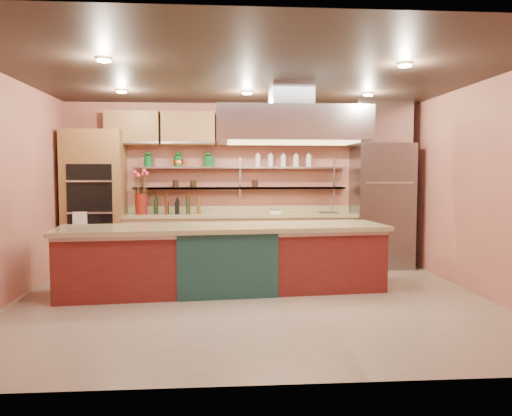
{
  "coord_description": "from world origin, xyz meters",
  "views": [
    {
      "loc": [
        -0.42,
        -6.16,
        1.6
      ],
      "look_at": [
        0.12,
        1.0,
        1.1
      ],
      "focal_mm": 35.0,
      "sensor_mm": 36.0,
      "label": 1
    }
  ],
  "objects": [
    {
      "name": "wall_front",
      "position": [
        0.0,
        -2.5,
        1.4
      ],
      "size": [
        6.0,
        0.04,
        2.8
      ],
      "primitive_type": "cube",
      "color": "#AD6352",
      "rests_on": "floor"
    },
    {
      "name": "green_canister",
      "position": [
        -0.56,
        2.37,
        1.8
      ],
      "size": [
        0.17,
        0.17,
        0.18
      ],
      "primitive_type": "cylinder",
      "rotation": [
        0.0,
        0.0,
        -0.15
      ],
      "color": "#104B1D",
      "rests_on": "wall_shelf_upper"
    },
    {
      "name": "oil_bottle_cluster",
      "position": [
        -1.11,
        2.15,
        1.06
      ],
      "size": [
        0.85,
        0.4,
        0.26
      ],
      "primitive_type": "cube",
      "rotation": [
        0.0,
        0.0,
        -0.2
      ],
      "color": "black",
      "rests_on": "back_counter"
    },
    {
      "name": "kitchen_scale",
      "position": [
        0.53,
        2.15,
        0.98
      ],
      "size": [
        0.19,
        0.15,
        0.1
      ],
      "primitive_type": "cube",
      "rotation": [
        0.0,
        0.0,
        -0.12
      ],
      "color": "silver",
      "rests_on": "back_counter"
    },
    {
      "name": "back_counter",
      "position": [
        -0.05,
        2.2,
        0.47
      ],
      "size": [
        3.84,
        0.64,
        0.93
      ],
      "primitive_type": "cube",
      "color": "tan",
      "rests_on": "floor"
    },
    {
      "name": "ceiling_downlights",
      "position": [
        0.0,
        0.2,
        2.77
      ],
      "size": [
        4.0,
        2.8,
        0.02
      ],
      "primitive_type": "cube",
      "color": "#FFE5A5",
      "rests_on": "ceiling"
    },
    {
      "name": "flower_vase",
      "position": [
        -1.7,
        2.15,
        1.1
      ],
      "size": [
        0.22,
        0.22,
        0.34
      ],
      "primitive_type": "cylinder",
      "rotation": [
        0.0,
        0.0,
        0.17
      ],
      "color": "maroon",
      "rests_on": "back_counter"
    },
    {
      "name": "floor",
      "position": [
        0.0,
        0.0,
        -0.01
      ],
      "size": [
        6.0,
        5.0,
        0.02
      ],
      "primitive_type": "cube",
      "color": "gray",
      "rests_on": "ground"
    },
    {
      "name": "wall_back",
      "position": [
        0.0,
        2.5,
        1.4
      ],
      "size": [
        6.0,
        0.04,
        2.8
      ],
      "primitive_type": "cube",
      "color": "#AD6352",
      "rests_on": "floor"
    },
    {
      "name": "copper_kettle",
      "position": [
        -1.09,
        2.37,
        1.78
      ],
      "size": [
        0.2,
        0.2,
        0.13
      ],
      "primitive_type": "ellipsoid",
      "rotation": [
        0.0,
        0.0,
        -0.23
      ],
      "color": "orange",
      "rests_on": "wall_shelf_upper"
    },
    {
      "name": "bar_faucet",
      "position": [
        1.51,
        2.25,
        1.05
      ],
      "size": [
        0.03,
        0.03,
        0.24
      ],
      "primitive_type": "cylinder",
      "rotation": [
        0.0,
        0.0,
        -0.0
      ],
      "color": "white",
      "rests_on": "back_counter"
    },
    {
      "name": "ceiling",
      "position": [
        0.0,
        0.0,
        2.8
      ],
      "size": [
        6.0,
        5.0,
        0.02
      ],
      "primitive_type": "cube",
      "color": "black",
      "rests_on": "wall_back"
    },
    {
      "name": "wall_left",
      "position": [
        -3.0,
        0.0,
        1.4
      ],
      "size": [
        0.04,
        5.0,
        2.8
      ],
      "primitive_type": "cube",
      "color": "#AD6352",
      "rests_on": "floor"
    },
    {
      "name": "island",
      "position": [
        -0.35,
        0.56,
        0.45
      ],
      "size": [
        4.36,
        1.31,
        0.9
      ],
      "primitive_type": "cube",
      "rotation": [
        0.0,
        0.0,
        0.09
      ],
      "color": "maroon",
      "rests_on": "floor"
    },
    {
      "name": "wall_shelf_upper",
      "position": [
        -0.05,
        2.37,
        1.7
      ],
      "size": [
        3.6,
        0.26,
        0.03
      ],
      "primitive_type": "cube",
      "color": "#B2B5B9",
      "rests_on": "wall_back"
    },
    {
      "name": "wall_shelf_lower",
      "position": [
        -0.05,
        2.37,
        1.35
      ],
      "size": [
        3.6,
        0.26,
        0.03
      ],
      "primitive_type": "cube",
      "color": "#B2B5B9",
      "rests_on": "wall_back"
    },
    {
      "name": "oven_stack",
      "position": [
        -2.45,
        2.18,
        1.15
      ],
      "size": [
        0.95,
        0.64,
        2.3
      ],
      "primitive_type": "cube",
      "color": "brown",
      "rests_on": "floor"
    },
    {
      "name": "upper_cabinets",
      "position": [
        0.0,
        2.32,
        2.35
      ],
      "size": [
        4.6,
        0.36,
        0.55
      ],
      "primitive_type": "cube",
      "color": "brown",
      "rests_on": "wall_back"
    },
    {
      "name": "range_hood",
      "position": [
        0.55,
        0.56,
        2.25
      ],
      "size": [
        2.0,
        1.0,
        0.45
      ],
      "primitive_type": "cube",
      "color": "#B2B5B9",
      "rests_on": "ceiling"
    },
    {
      "name": "refrigerator",
      "position": [
        2.35,
        2.14,
        1.05
      ],
      "size": [
        0.95,
        0.72,
        2.1
      ],
      "primitive_type": "cube",
      "color": "slate",
      "rests_on": "floor"
    },
    {
      "name": "wall_right",
      "position": [
        3.0,
        0.0,
        1.4
      ],
      "size": [
        0.04,
        5.0,
        2.8
      ],
      "primitive_type": "cube",
      "color": "#AD6352",
      "rests_on": "floor"
    }
  ]
}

